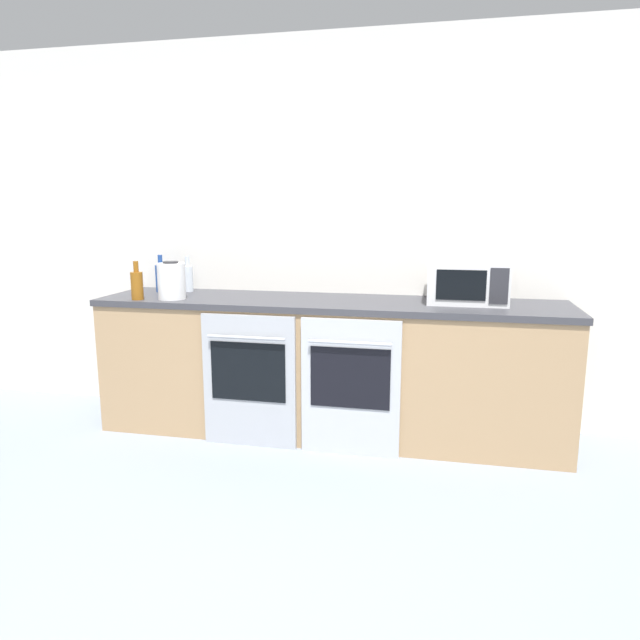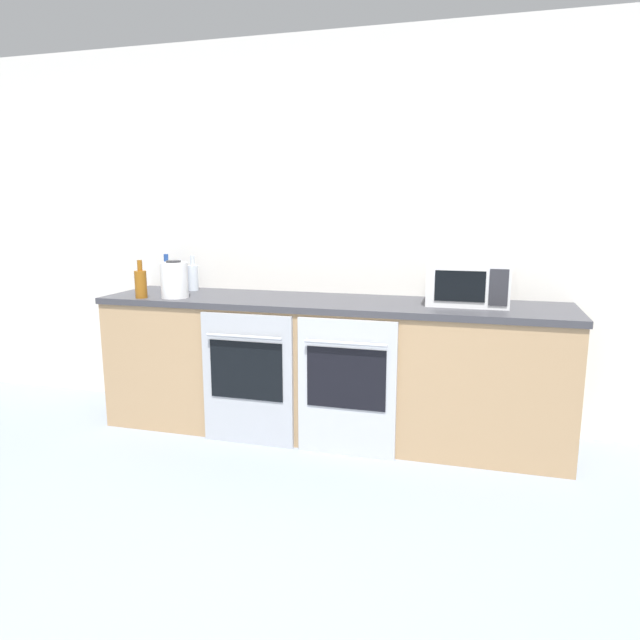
% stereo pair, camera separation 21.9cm
% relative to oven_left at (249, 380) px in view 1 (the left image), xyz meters
% --- Properties ---
extents(wall_back, '(10.00, 0.06, 2.60)m').
position_rel_oven_left_xyz_m(wall_back, '(0.44, 0.68, 0.87)').
color(wall_back, silver).
rests_on(wall_back, ground_plane).
extents(counter_back, '(3.01, 0.66, 0.89)m').
position_rel_oven_left_xyz_m(counter_back, '(0.44, 0.33, 0.02)').
color(counter_back, tan).
rests_on(counter_back, ground_plane).
extents(oven_left, '(0.59, 0.06, 0.84)m').
position_rel_oven_left_xyz_m(oven_left, '(0.00, 0.00, 0.00)').
color(oven_left, '#A8AAAF').
rests_on(oven_left, ground_plane).
extents(oven_right, '(0.59, 0.06, 0.84)m').
position_rel_oven_left_xyz_m(oven_right, '(0.63, 0.00, 0.00)').
color(oven_right, '#B7BABF').
rests_on(oven_right, ground_plane).
extents(microwave, '(0.48, 0.35, 0.26)m').
position_rel_oven_left_xyz_m(microwave, '(1.30, 0.40, 0.60)').
color(microwave, silver).
rests_on(microwave, counter_back).
extents(bottle_blue, '(0.08, 0.08, 0.26)m').
position_rel_oven_left_xyz_m(bottle_blue, '(-0.80, 0.46, 0.57)').
color(bottle_blue, '#234793').
rests_on(bottle_blue, counter_back).
extents(bottle_amber, '(0.08, 0.08, 0.25)m').
position_rel_oven_left_xyz_m(bottle_amber, '(-0.77, 0.09, 0.56)').
color(bottle_amber, '#8C5114').
rests_on(bottle_amber, counter_back).
extents(bottle_clear, '(0.07, 0.07, 0.25)m').
position_rel_oven_left_xyz_m(bottle_clear, '(-0.62, 0.51, 0.56)').
color(bottle_clear, silver).
rests_on(bottle_clear, counter_back).
extents(kettle, '(0.18, 0.18, 0.24)m').
position_rel_oven_left_xyz_m(kettle, '(-0.57, 0.16, 0.58)').
color(kettle, white).
rests_on(kettle, counter_back).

